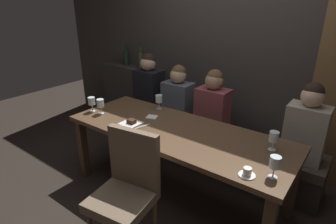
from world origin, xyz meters
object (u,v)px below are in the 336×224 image
(wine_glass_end_right, at_px, (159,99))
(wine_glass_far_left, at_px, (275,163))
(wine_glass_near_right, at_px, (92,102))
(fork_on_table, at_px, (143,126))
(dining_table, at_px, (177,138))
(banquette_bench, at_px, (209,148))
(wine_bottle_dark_red, at_px, (126,57))
(espresso_cup, at_px, (247,173))
(diner_near_end, at_px, (307,125))
(wine_glass_center_back, at_px, (100,104))
(diner_bearded, at_px, (178,95))
(diner_far_end, at_px, (213,104))
(diner_redhead, at_px, (149,85))
(wine_bottle_pale_label, at_px, (141,60))
(chair_near_side, at_px, (127,184))
(wine_glass_near_left, at_px, (274,137))
(dessert_plate, at_px, (131,123))

(wine_glass_end_right, height_order, wine_glass_far_left, same)
(wine_glass_near_right, relative_size, fork_on_table, 0.96)
(dining_table, xyz_separation_m, banquette_bench, (0.00, 0.70, -0.42))
(wine_bottle_dark_red, height_order, espresso_cup, wine_bottle_dark_red)
(wine_glass_end_right, xyz_separation_m, wine_glass_near_right, (-0.54, -0.50, -0.00))
(wine_glass_far_left, height_order, espresso_cup, wine_glass_far_left)
(diner_near_end, distance_m, wine_glass_center_back, 2.07)
(diner_bearded, distance_m, diner_near_end, 1.48)
(wine_bottle_dark_red, bearing_deg, wine_glass_far_left, -25.61)
(diner_far_end, distance_m, wine_glass_near_right, 1.35)
(diner_near_end, relative_size, espresso_cup, 6.39)
(diner_redhead, relative_size, wine_bottle_pale_label, 2.48)
(chair_near_side, bearing_deg, diner_bearded, 110.13)
(wine_glass_far_left, relative_size, fork_on_table, 0.96)
(wine_bottle_pale_label, bearing_deg, wine_glass_far_left, -28.31)
(banquette_bench, height_order, chair_near_side, chair_near_side)
(wine_glass_near_left, bearing_deg, diner_bearded, 157.26)
(diner_far_end, height_order, wine_bottle_pale_label, wine_bottle_pale_label)
(fork_on_table, bearing_deg, wine_glass_end_right, 124.86)
(diner_redhead, bearing_deg, dessert_plate, -59.22)
(diner_bearded, distance_m, dessert_plate, 0.89)
(wine_glass_far_left, relative_size, espresso_cup, 1.37)
(diner_redhead, bearing_deg, chair_near_side, -55.13)
(wine_glass_near_right, relative_size, wine_glass_near_left, 1.00)
(wine_glass_end_right, bearing_deg, wine_glass_near_right, -137.22)
(banquette_bench, height_order, wine_glass_end_right, wine_glass_end_right)
(wine_bottle_dark_red, distance_m, wine_glass_center_back, 1.48)
(wine_glass_center_back, bearing_deg, fork_on_table, 1.85)
(diner_far_end, distance_m, fork_on_table, 0.89)
(dining_table, xyz_separation_m, diner_bearded, (-0.49, 0.72, 0.14))
(fork_on_table, bearing_deg, dining_table, 39.76)
(wine_bottle_pale_label, height_order, wine_glass_far_left, wine_bottle_pale_label)
(diner_far_end, xyz_separation_m, espresso_cup, (0.81, -1.00, -0.04))
(diner_near_end, height_order, wine_bottle_pale_label, wine_bottle_pale_label)
(wine_glass_center_back, bearing_deg, dining_table, 10.25)
(dining_table, relative_size, diner_near_end, 2.87)
(diner_bearded, height_order, wine_glass_near_left, diner_bearded)
(diner_redhead, xyz_separation_m, diner_far_end, (0.99, -0.04, -0.03))
(banquette_bench, relative_size, wine_bottle_pale_label, 7.67)
(diner_near_end, distance_m, espresso_cup, 1.01)
(wine_glass_end_right, relative_size, wine_glass_near_left, 1.00)
(wine_glass_end_right, bearing_deg, diner_bearded, 91.98)
(dining_table, distance_m, fork_on_table, 0.35)
(chair_near_side, xyz_separation_m, diner_near_end, (0.95, 1.41, 0.25))
(diner_near_end, bearing_deg, wine_bottle_dark_red, 172.07)
(fork_on_table, bearing_deg, wine_glass_near_left, 29.45)
(wine_bottle_dark_red, bearing_deg, wine_glass_near_right, -61.24)
(chair_near_side, distance_m, wine_glass_end_right, 1.21)
(wine_glass_near_left, distance_m, dessert_plate, 1.33)
(diner_bearded, bearing_deg, fork_on_table, -77.86)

